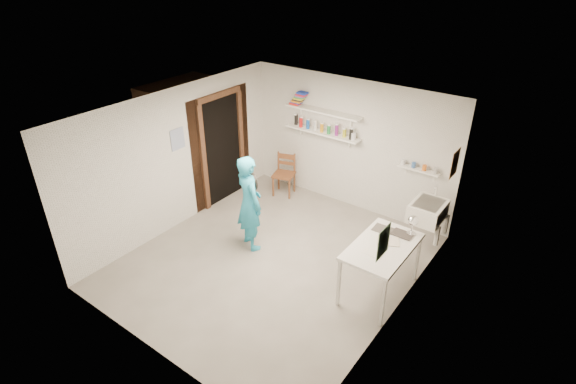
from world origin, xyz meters
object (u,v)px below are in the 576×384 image
Objects in this scene: belfast_sink at (428,211)px; man at (249,203)px; wall_clock at (253,182)px; wooden_chair at (284,175)px; work_table at (380,269)px; desk_lamp at (413,221)px.

belfast_sink is 2.79m from man.
wall_clock is (-2.39, -1.37, 0.36)m from belfast_sink.
man reaches higher than wall_clock.
wooden_chair is 3.18m from work_table.
work_table is (-0.11, -1.39, -0.30)m from belfast_sink.
wooden_chair is 5.57× the size of desk_lamp.
desk_lamp is (0.09, -0.90, 0.32)m from belfast_sink.
work_table is (2.19, 0.19, -0.39)m from man.
man is 10.56× the size of desk_lamp.
man is 0.34m from wall_clock.
desk_lamp is at bearing -36.47° from wooden_chair.
man is 2.49m from desk_lamp.
wall_clock is at bearing -88.59° from wooden_chair.
wall_clock is at bearing -42.92° from man.
belfast_sink is 0.71× the size of wooden_chair.
man reaches higher than desk_lamp.
work_table is (2.28, -0.01, -0.66)m from wall_clock.
wooden_chair is at bearing 151.41° from work_table.
man is at bearing -88.00° from wooden_chair.
belfast_sink reaches higher than wooden_chair.
man is 5.56× the size of wall_clock.
belfast_sink is at bearing -19.96° from wooden_chair.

